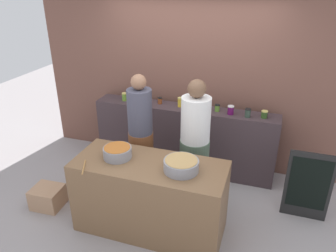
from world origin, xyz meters
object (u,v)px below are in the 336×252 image
(preserve_jar_1, at_px, (133,96))
(preserve_jar_7, at_px, (248,113))
(cooking_pot_left, at_px, (117,152))
(cook_with_tongs, at_px, (141,143))
(preserve_jar_4, at_px, (190,105))
(preserve_jar_8, at_px, (264,114))
(cook_in_cap, at_px, (194,151))
(preserve_jar_3, at_px, (180,102))
(preserve_jar_5, at_px, (217,108))
(chalkboard_sign, at_px, (308,186))
(preserve_jar_0, at_px, (124,97))
(cooking_pot_center, at_px, (181,165))
(wooden_spoon, at_px, (84,167))
(preserve_jar_6, at_px, (231,110))
(bread_crate, at_px, (48,197))
(preserve_jar_2, at_px, (160,101))

(preserve_jar_1, height_order, preserve_jar_7, preserve_jar_7)
(cooking_pot_left, height_order, cook_with_tongs, cook_with_tongs)
(preserve_jar_4, height_order, cooking_pot_left, preserve_jar_4)
(preserve_jar_8, xyz_separation_m, cook_in_cap, (-0.77, -0.73, -0.30))
(preserve_jar_3, bearing_deg, preserve_jar_4, -7.81)
(preserve_jar_4, xyz_separation_m, cooking_pot_left, (-0.47, -1.38, -0.11))
(preserve_jar_4, relative_size, preserve_jar_5, 1.00)
(preserve_jar_4, bearing_deg, chalkboard_sign, -20.70)
(preserve_jar_7, bearing_deg, cooking_pot_left, -134.24)
(preserve_jar_0, distance_m, preserve_jar_3, 0.87)
(cook_in_cap, bearing_deg, preserve_jar_0, 150.33)
(preserve_jar_3, bearing_deg, cooking_pot_center, -72.94)
(preserve_jar_0, distance_m, preserve_jar_8, 2.06)
(preserve_jar_7, bearing_deg, wooden_spoon, -133.12)
(preserve_jar_3, xyz_separation_m, cook_with_tongs, (-0.28, -0.82, -0.31))
(preserve_jar_4, distance_m, cook_with_tongs, 0.95)
(preserve_jar_3, relative_size, preserve_jar_4, 1.38)
(preserve_jar_4, height_order, preserve_jar_5, same)
(preserve_jar_6, bearing_deg, preserve_jar_8, 2.37)
(preserve_jar_4, xyz_separation_m, cook_with_tongs, (-0.43, -0.80, -0.29))
(cook_with_tongs, bearing_deg, bread_crate, -148.48)
(preserve_jar_0, relative_size, preserve_jar_8, 1.22)
(preserve_jar_6, bearing_deg, cook_with_tongs, -142.86)
(preserve_jar_0, distance_m, bread_crate, 1.78)
(preserve_jar_5, bearing_deg, preserve_jar_4, -177.38)
(preserve_jar_4, distance_m, bread_crate, 2.28)
(cooking_pot_center, relative_size, bread_crate, 0.99)
(cooking_pot_left, bearing_deg, preserve_jar_4, 71.31)
(cooking_pot_left, xyz_separation_m, cooking_pot_center, (0.76, -0.04, -0.00))
(preserve_jar_0, height_order, preserve_jar_7, preserve_jar_0)
(preserve_jar_5, xyz_separation_m, preserve_jar_8, (0.64, -0.03, 0.00))
(preserve_jar_0, bearing_deg, wooden_spoon, -79.50)
(preserve_jar_6, xyz_separation_m, preserve_jar_8, (0.45, 0.02, -0.01))
(cooking_pot_center, bearing_deg, preserve_jar_6, 77.79)
(preserve_jar_1, bearing_deg, wooden_spoon, -83.31)
(preserve_jar_1, relative_size, cook_with_tongs, 0.07)
(preserve_jar_8, distance_m, wooden_spoon, 2.43)
(preserve_jar_2, relative_size, cooking_pot_left, 0.31)
(preserve_jar_3, xyz_separation_m, preserve_jar_4, (0.15, -0.02, -0.02))
(preserve_jar_8, relative_size, cook_with_tongs, 0.06)
(cooking_pot_center, relative_size, cook_with_tongs, 0.22)
(cooking_pot_center, distance_m, bread_crate, 1.96)
(cooking_pot_center, bearing_deg, preserve_jar_5, 85.84)
(preserve_jar_0, relative_size, preserve_jar_6, 1.01)
(preserve_jar_7, bearing_deg, cooking_pot_center, -111.39)
(preserve_jar_2, height_order, preserve_jar_3, preserve_jar_3)
(preserve_jar_5, xyz_separation_m, wooden_spoon, (-1.10, -1.71, -0.17))
(preserve_jar_2, bearing_deg, preserve_jar_6, -3.83)
(preserve_jar_2, bearing_deg, bread_crate, -124.43)
(cook_with_tongs, bearing_deg, preserve_jar_6, 37.14)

